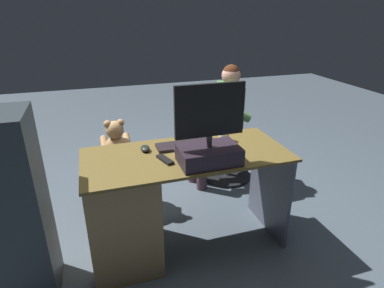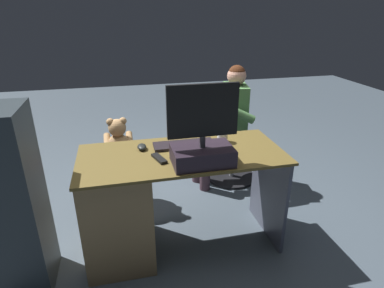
{
  "view_description": "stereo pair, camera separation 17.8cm",
  "coord_description": "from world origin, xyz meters",
  "px_view_note": "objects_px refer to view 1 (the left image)",
  "views": [
    {
      "loc": [
        0.55,
        2.15,
        1.62
      ],
      "look_at": [
        -0.15,
        -0.05,
        0.63
      ],
      "focal_mm": 30.13,
      "sensor_mm": 36.0,
      "label": 1
    },
    {
      "loc": [
        0.37,
        2.2,
        1.62
      ],
      "look_at": [
        -0.15,
        -0.05,
        0.63
      ],
      "focal_mm": 30.13,
      "sensor_mm": 36.0,
      "label": 2
    }
  ],
  "objects_px": {
    "desk": "(135,207)",
    "teddy_bear": "(116,141)",
    "tv_remote": "(165,160)",
    "visitor_chair": "(227,154)",
    "monitor": "(209,143)",
    "keyboard": "(187,145)",
    "cup": "(224,134)",
    "office_chair_teddy": "(120,180)",
    "computer_mouse": "(145,148)",
    "person": "(222,116)"
  },
  "relations": [
    {
      "from": "monitor",
      "to": "keyboard",
      "type": "bearing_deg",
      "value": -79.21
    },
    {
      "from": "computer_mouse",
      "to": "teddy_bear",
      "type": "height_order",
      "value": "teddy_bear"
    },
    {
      "from": "tv_remote",
      "to": "teddy_bear",
      "type": "bearing_deg",
      "value": -88.73
    },
    {
      "from": "computer_mouse",
      "to": "cup",
      "type": "xyz_separation_m",
      "value": [
        -0.57,
        -0.01,
        0.03
      ]
    },
    {
      "from": "visitor_chair",
      "to": "teddy_bear",
      "type": "bearing_deg",
      "value": 10.4
    },
    {
      "from": "computer_mouse",
      "to": "teddy_bear",
      "type": "bearing_deg",
      "value": -73.33
    },
    {
      "from": "monitor",
      "to": "person",
      "type": "height_order",
      "value": "monitor"
    },
    {
      "from": "keyboard",
      "to": "tv_remote",
      "type": "xyz_separation_m",
      "value": [
        0.2,
        0.18,
        -0.0
      ]
    },
    {
      "from": "desk",
      "to": "cup",
      "type": "bearing_deg",
      "value": -168.98
    },
    {
      "from": "teddy_bear",
      "to": "tv_remote",
      "type": "bearing_deg",
      "value": 109.27
    },
    {
      "from": "keyboard",
      "to": "person",
      "type": "distance_m",
      "value": 0.91
    },
    {
      "from": "desk",
      "to": "monitor",
      "type": "relative_size",
      "value": 2.73
    },
    {
      "from": "computer_mouse",
      "to": "person",
      "type": "xyz_separation_m",
      "value": [
        -0.85,
        -0.71,
        -0.08
      ]
    },
    {
      "from": "keyboard",
      "to": "tv_remote",
      "type": "height_order",
      "value": "keyboard"
    },
    {
      "from": "desk",
      "to": "cup",
      "type": "distance_m",
      "value": 0.8
    },
    {
      "from": "keyboard",
      "to": "visitor_chair",
      "type": "distance_m",
      "value": 1.09
    },
    {
      "from": "tv_remote",
      "to": "keyboard",
      "type": "bearing_deg",
      "value": -155.56
    },
    {
      "from": "monitor",
      "to": "office_chair_teddy",
      "type": "bearing_deg",
      "value": -58.11
    },
    {
      "from": "monitor",
      "to": "visitor_chair",
      "type": "bearing_deg",
      "value": -119.97
    },
    {
      "from": "desk",
      "to": "visitor_chair",
      "type": "distance_m",
      "value": 1.35
    },
    {
      "from": "cup",
      "to": "visitor_chair",
      "type": "xyz_separation_m",
      "value": [
        -0.36,
        -0.72,
        -0.53
      ]
    },
    {
      "from": "office_chair_teddy",
      "to": "person",
      "type": "height_order",
      "value": "person"
    },
    {
      "from": "computer_mouse",
      "to": "visitor_chair",
      "type": "height_order",
      "value": "computer_mouse"
    },
    {
      "from": "cup",
      "to": "tv_remote",
      "type": "relative_size",
      "value": 0.64
    },
    {
      "from": "computer_mouse",
      "to": "tv_remote",
      "type": "bearing_deg",
      "value": 116.15
    },
    {
      "from": "keyboard",
      "to": "teddy_bear",
      "type": "relative_size",
      "value": 1.25
    },
    {
      "from": "cup",
      "to": "teddy_bear",
      "type": "relative_size",
      "value": 0.28
    },
    {
      "from": "keyboard",
      "to": "visitor_chair",
      "type": "relative_size",
      "value": 0.86
    },
    {
      "from": "office_chair_teddy",
      "to": "teddy_bear",
      "type": "xyz_separation_m",
      "value": [
        0.0,
        -0.01,
        0.36
      ]
    },
    {
      "from": "monitor",
      "to": "keyboard",
      "type": "height_order",
      "value": "monitor"
    },
    {
      "from": "desk",
      "to": "office_chair_teddy",
      "type": "distance_m",
      "value": 0.65
    },
    {
      "from": "tv_remote",
      "to": "desk",
      "type": "bearing_deg",
      "value": -34.86
    },
    {
      "from": "computer_mouse",
      "to": "office_chair_teddy",
      "type": "xyz_separation_m",
      "value": [
        0.16,
        -0.51,
        -0.49
      ]
    },
    {
      "from": "cup",
      "to": "visitor_chair",
      "type": "distance_m",
      "value": 0.96
    },
    {
      "from": "computer_mouse",
      "to": "tv_remote",
      "type": "xyz_separation_m",
      "value": [
        -0.09,
        0.19,
        -0.01
      ]
    },
    {
      "from": "desk",
      "to": "teddy_bear",
      "type": "xyz_separation_m",
      "value": [
        0.05,
        -0.65,
        0.23
      ]
    },
    {
      "from": "tv_remote",
      "to": "visitor_chair",
      "type": "bearing_deg",
      "value": -150.65
    },
    {
      "from": "desk",
      "to": "office_chair_teddy",
      "type": "bearing_deg",
      "value": -85.74
    },
    {
      "from": "cup",
      "to": "tv_remote",
      "type": "height_order",
      "value": "cup"
    },
    {
      "from": "desk",
      "to": "computer_mouse",
      "type": "xyz_separation_m",
      "value": [
        -0.11,
        -0.13,
        0.36
      ]
    },
    {
      "from": "desk",
      "to": "teddy_bear",
      "type": "height_order",
      "value": "teddy_bear"
    },
    {
      "from": "cup",
      "to": "visitor_chair",
      "type": "height_order",
      "value": "cup"
    },
    {
      "from": "monitor",
      "to": "visitor_chair",
      "type": "xyz_separation_m",
      "value": [
        -0.59,
        -1.02,
        -0.61
      ]
    },
    {
      "from": "office_chair_teddy",
      "to": "tv_remote",
      "type": "bearing_deg",
      "value": 109.58
    },
    {
      "from": "tv_remote",
      "to": "cup",
      "type": "bearing_deg",
      "value": -176.04
    },
    {
      "from": "keyboard",
      "to": "desk",
      "type": "bearing_deg",
      "value": 16.73
    },
    {
      "from": "desk",
      "to": "tv_remote",
      "type": "bearing_deg",
      "value": 163.14
    },
    {
      "from": "desk",
      "to": "teddy_bear",
      "type": "distance_m",
      "value": 0.69
    },
    {
      "from": "monitor",
      "to": "teddy_bear",
      "type": "relative_size",
      "value": 1.48
    },
    {
      "from": "office_chair_teddy",
      "to": "cup",
      "type": "bearing_deg",
      "value": 145.26
    }
  ]
}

